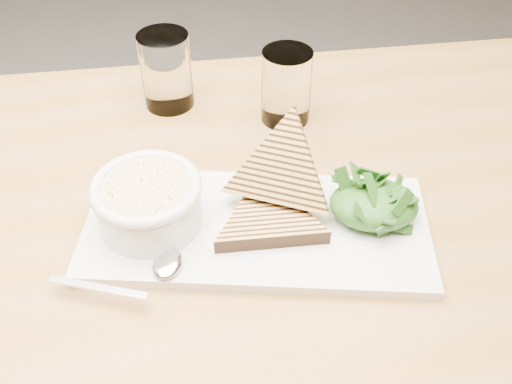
{
  "coord_description": "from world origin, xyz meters",
  "views": [
    {
      "loc": [
        0.21,
        -0.72,
        1.28
      ],
      "look_at": [
        0.23,
        -0.22,
        0.8
      ],
      "focal_mm": 40.0,
      "sensor_mm": 36.0,
      "label": 1
    }
  ],
  "objects_px": {
    "platter": "(256,228)",
    "glass_near": "(166,71)",
    "table_top": "(219,232)",
    "soup_bowl": "(149,207)",
    "glass_far": "(286,87)"
  },
  "relations": [
    {
      "from": "glass_near",
      "to": "glass_far",
      "type": "height_order",
      "value": "glass_near"
    },
    {
      "from": "soup_bowl",
      "to": "table_top",
      "type": "bearing_deg",
      "value": 8.4
    },
    {
      "from": "table_top",
      "to": "glass_far",
      "type": "height_order",
      "value": "glass_far"
    },
    {
      "from": "platter",
      "to": "glass_far",
      "type": "relative_size",
      "value": 3.71
    },
    {
      "from": "table_top",
      "to": "platter",
      "type": "height_order",
      "value": "platter"
    },
    {
      "from": "platter",
      "to": "glass_far",
      "type": "height_order",
      "value": "glass_far"
    },
    {
      "from": "table_top",
      "to": "soup_bowl",
      "type": "xyz_separation_m",
      "value": [
        -0.08,
        -0.01,
        0.06
      ]
    },
    {
      "from": "table_top",
      "to": "glass_near",
      "type": "distance_m",
      "value": 0.29
    },
    {
      "from": "table_top",
      "to": "glass_near",
      "type": "height_order",
      "value": "glass_near"
    },
    {
      "from": "platter",
      "to": "glass_near",
      "type": "relative_size",
      "value": 3.55
    },
    {
      "from": "platter",
      "to": "glass_near",
      "type": "xyz_separation_m",
      "value": [
        -0.13,
        0.29,
        0.05
      ]
    },
    {
      "from": "table_top",
      "to": "platter",
      "type": "distance_m",
      "value": 0.06
    },
    {
      "from": "glass_far",
      "to": "platter",
      "type": "bearing_deg",
      "value": -102.05
    },
    {
      "from": "platter",
      "to": "glass_near",
      "type": "distance_m",
      "value": 0.32
    },
    {
      "from": "glass_near",
      "to": "glass_far",
      "type": "bearing_deg",
      "value": -14.04
    }
  ]
}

